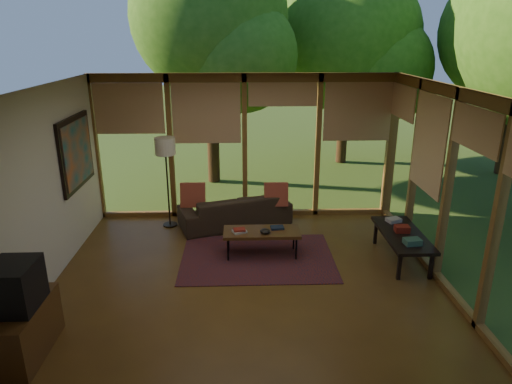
{
  "coord_description": "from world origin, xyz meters",
  "views": [
    {
      "loc": [
        -0.07,
        -5.82,
        3.32
      ],
      "look_at": [
        0.15,
        0.7,
        1.08
      ],
      "focal_mm": 32.0,
      "sensor_mm": 36.0,
      "label": 1
    }
  ],
  "objects_px": {
    "media_cabinet": "(21,331)",
    "side_console": "(402,236)",
    "floor_lamp": "(165,151)",
    "coffee_table": "(262,233)",
    "sofa": "(235,210)",
    "television": "(15,286)"
  },
  "relations": [
    {
      "from": "media_cabinet",
      "to": "side_console",
      "type": "relative_size",
      "value": 0.71
    },
    {
      "from": "floor_lamp",
      "to": "coffee_table",
      "type": "bearing_deg",
      "value": -37.69
    },
    {
      "from": "sofa",
      "to": "media_cabinet",
      "type": "height_order",
      "value": "media_cabinet"
    },
    {
      "from": "television",
      "to": "side_console",
      "type": "bearing_deg",
      "value": 23.09
    },
    {
      "from": "television",
      "to": "coffee_table",
      "type": "bearing_deg",
      "value": 40.49
    },
    {
      "from": "media_cabinet",
      "to": "coffee_table",
      "type": "height_order",
      "value": "media_cabinet"
    },
    {
      "from": "floor_lamp",
      "to": "side_console",
      "type": "bearing_deg",
      "value": -21.48
    },
    {
      "from": "television",
      "to": "coffee_table",
      "type": "height_order",
      "value": "television"
    },
    {
      "from": "media_cabinet",
      "to": "floor_lamp",
      "type": "bearing_deg",
      "value": 73.18
    },
    {
      "from": "media_cabinet",
      "to": "floor_lamp",
      "type": "xyz_separation_m",
      "value": [
        1.08,
        3.56,
        1.11
      ]
    },
    {
      "from": "sofa",
      "to": "side_console",
      "type": "relative_size",
      "value": 1.42
    },
    {
      "from": "floor_lamp",
      "to": "coffee_table",
      "type": "relative_size",
      "value": 1.38
    },
    {
      "from": "side_console",
      "to": "sofa",
      "type": "bearing_deg",
      "value": 150.15
    },
    {
      "from": "floor_lamp",
      "to": "coffee_table",
      "type": "xyz_separation_m",
      "value": [
        1.63,
        -1.26,
        -1.01
      ]
    },
    {
      "from": "coffee_table",
      "to": "television",
      "type": "bearing_deg",
      "value": -139.51
    },
    {
      "from": "television",
      "to": "floor_lamp",
      "type": "height_order",
      "value": "floor_lamp"
    },
    {
      "from": "coffee_table",
      "to": "side_console",
      "type": "height_order",
      "value": "side_console"
    },
    {
      "from": "media_cabinet",
      "to": "side_console",
      "type": "bearing_deg",
      "value": 23.01
    },
    {
      "from": "sofa",
      "to": "side_console",
      "type": "height_order",
      "value": "sofa"
    },
    {
      "from": "coffee_table",
      "to": "side_console",
      "type": "relative_size",
      "value": 0.86
    },
    {
      "from": "coffee_table",
      "to": "side_console",
      "type": "distance_m",
      "value": 2.17
    },
    {
      "from": "sofa",
      "to": "media_cabinet",
      "type": "distance_m",
      "value": 4.22
    }
  ]
}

